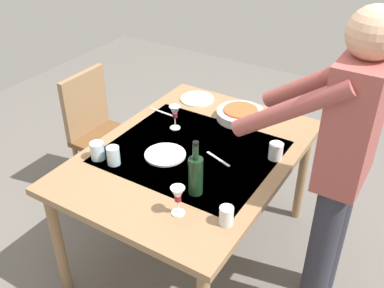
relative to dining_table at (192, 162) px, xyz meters
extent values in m
plane|color=#66605B|center=(0.00, 0.00, -0.68)|extent=(6.00, 6.00, 0.00)
cube|color=#93704C|center=(0.00, 0.00, 0.05)|extent=(1.45, 1.07, 0.04)
cube|color=#C6AD89|center=(0.00, 0.00, 0.07)|extent=(0.80, 0.91, 0.00)
cylinder|color=#93704C|center=(-0.66, -0.46, -0.33)|extent=(0.06, 0.06, 0.72)
cylinder|color=#93704C|center=(0.66, -0.46, -0.33)|extent=(0.06, 0.06, 0.72)
cylinder|color=#93704C|center=(-0.66, 0.46, -0.33)|extent=(0.06, 0.06, 0.72)
cube|color=brown|center=(-0.20, -0.83, -0.23)|extent=(0.40, 0.40, 0.04)
cube|color=#93704C|center=(-0.20, -1.01, 0.01)|extent=(0.40, 0.04, 0.45)
cylinder|color=#93704C|center=(-0.37, -1.00, -0.46)|extent=(0.04, 0.04, 0.43)
cylinder|color=#93704C|center=(-0.03, -1.00, -0.46)|extent=(0.04, 0.04, 0.43)
cylinder|color=#93704C|center=(-0.37, -0.66, -0.46)|extent=(0.04, 0.04, 0.43)
cylinder|color=#93704C|center=(-0.03, -0.66, -0.46)|extent=(0.04, 0.04, 0.43)
cylinder|color=#2D2D38|center=(0.08, 0.81, -0.24)|extent=(0.14, 0.14, 0.88)
cylinder|color=#2D2D38|center=(-0.12, 0.81, -0.24)|extent=(0.14, 0.14, 0.88)
cube|color=#9E4C47|center=(-0.02, 0.81, 0.50)|extent=(0.36, 0.20, 0.60)
sphere|color=tan|center=(-0.02, 0.81, 0.89)|extent=(0.22, 0.22, 0.22)
cylinder|color=#9E4C47|center=(0.15, 0.58, 0.57)|extent=(0.08, 0.52, 0.40)
cylinder|color=#9E4C47|center=(-0.19, 0.58, 0.57)|extent=(0.08, 0.52, 0.40)
cylinder|color=black|center=(0.30, 0.21, 0.17)|extent=(0.07, 0.07, 0.20)
cylinder|color=black|center=(0.30, 0.21, 0.31)|extent=(0.03, 0.03, 0.08)
cylinder|color=black|center=(0.30, 0.21, 0.36)|extent=(0.03, 0.03, 0.02)
cylinder|color=white|center=(0.47, 0.22, 0.07)|extent=(0.06, 0.06, 0.01)
cylinder|color=white|center=(0.47, 0.22, 0.11)|extent=(0.01, 0.01, 0.07)
cone|color=white|center=(0.47, 0.22, 0.18)|extent=(0.07, 0.07, 0.07)
cylinder|color=maroon|center=(0.47, 0.22, 0.16)|extent=(0.03, 0.03, 0.03)
cylinder|color=white|center=(-0.16, -0.22, 0.07)|extent=(0.06, 0.06, 0.01)
cylinder|color=white|center=(-0.16, -0.22, 0.11)|extent=(0.01, 0.01, 0.07)
cone|color=white|center=(-0.16, -0.22, 0.18)|extent=(0.07, 0.07, 0.07)
cylinder|color=maroon|center=(-0.16, -0.22, 0.16)|extent=(0.03, 0.03, 0.03)
cylinder|color=silver|center=(-0.18, 0.42, 0.12)|extent=(0.08, 0.08, 0.09)
cylinder|color=silver|center=(0.33, -0.40, 0.12)|extent=(0.08, 0.08, 0.10)
cylinder|color=silver|center=(0.32, -0.30, 0.12)|extent=(0.07, 0.07, 0.10)
cylinder|color=silver|center=(0.42, 0.44, 0.12)|extent=(0.07, 0.07, 0.09)
cylinder|color=white|center=(-0.48, 0.06, 0.10)|extent=(0.30, 0.30, 0.05)
cylinder|color=#C6562D|center=(-0.48, 0.06, 0.12)|extent=(0.22, 0.22, 0.03)
cylinder|color=white|center=(-0.56, -0.31, 0.08)|extent=(0.23, 0.23, 0.01)
cylinder|color=white|center=(0.11, -0.11, 0.08)|extent=(0.23, 0.23, 0.01)
cube|color=silver|center=(-0.29, -0.40, 0.07)|extent=(0.03, 0.20, 0.00)
cube|color=silver|center=(-0.01, 0.16, 0.07)|extent=(0.07, 0.17, 0.00)
camera|label=1|loc=(1.77, 1.10, 1.46)|focal=41.71mm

